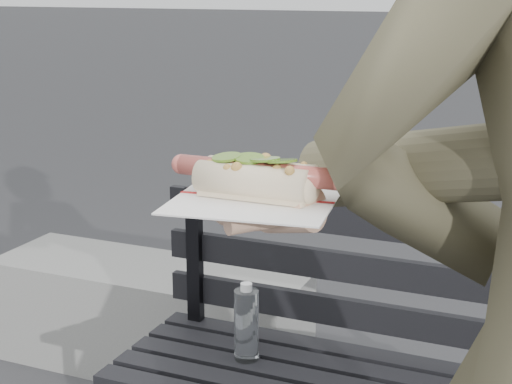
{
  "coord_description": "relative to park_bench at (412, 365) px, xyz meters",
  "views": [
    {
      "loc": [
        0.4,
        -0.86,
        1.43
      ],
      "look_at": [
        0.04,
        -0.03,
        1.19
      ],
      "focal_mm": 55.0,
      "sensor_mm": 36.0,
      "label": 1
    }
  ],
  "objects": [
    {
      "name": "concrete_block",
      "position": [
        -1.13,
        0.62,
        -0.32
      ],
      "size": [
        1.2,
        0.4,
        0.4
      ],
      "primitive_type": "cube",
      "color": "slate",
      "rests_on": "ground"
    },
    {
      "name": "park_bench",
      "position": [
        0.0,
        0.0,
        0.0
      ],
      "size": [
        1.5,
        0.44,
        0.88
      ],
      "color": "black",
      "rests_on": "ground"
    },
    {
      "name": "held_hotdog",
      "position": [
        0.18,
        -0.87,
        0.7
      ],
      "size": [
        0.63,
        0.3,
        0.2
      ],
      "color": "brown"
    }
  ]
}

